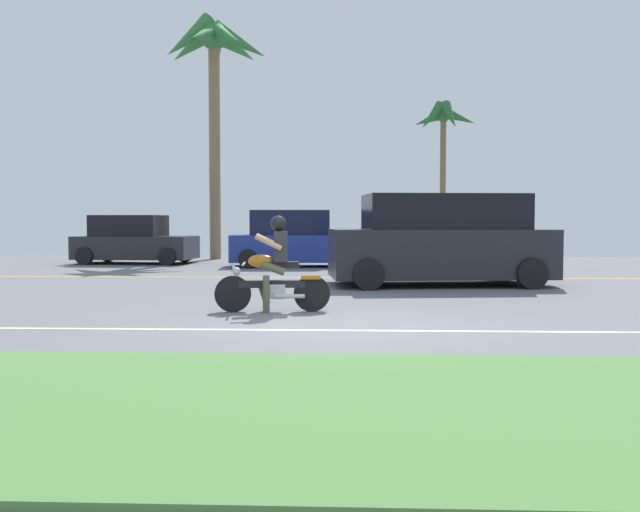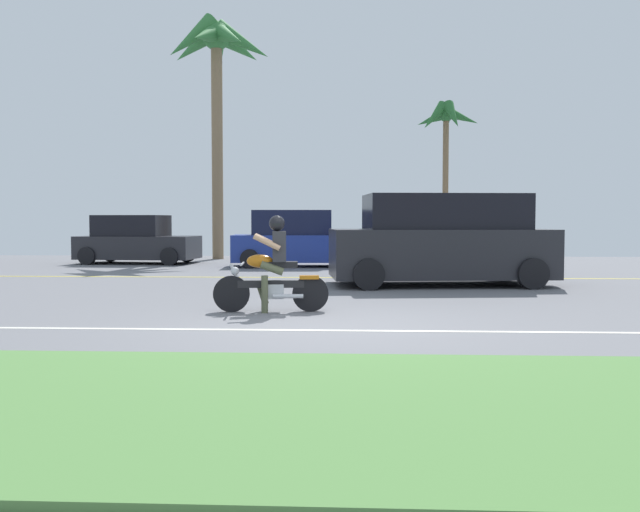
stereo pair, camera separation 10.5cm
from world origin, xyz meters
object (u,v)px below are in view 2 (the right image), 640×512
motorcyclist (272,271)px  palm_tree_0 (217,54)px  palm_tree_1 (446,128)px  parked_car_2 (460,243)px  parked_car_0 (136,241)px  parked_car_1 (298,241)px  suv_nearby (442,241)px

motorcyclist → palm_tree_0: size_ratio=0.20×
motorcyclist → palm_tree_1: (4.51, 14.99, 4.11)m
parked_car_2 → motorcyclist: bearing=-112.6°
parked_car_0 → parked_car_2: 10.29m
parked_car_1 → palm_tree_1: (4.98, 4.51, 3.95)m
parked_car_2 → palm_tree_0: size_ratio=0.47×
parked_car_1 → parked_car_2: 4.88m
motorcyclist → parked_car_1: parked_car_1 is taller
suv_nearby → parked_car_1: bearing=121.5°
palm_tree_0 → parked_car_2: bearing=-25.4°
motorcyclist → palm_tree_0: 16.31m
parked_car_0 → suv_nearby: bearing=-38.5°
palm_tree_0 → palm_tree_1: palm_tree_0 is taller
motorcyclist → parked_car_0: bearing=116.4°
suv_nearby → palm_tree_1: palm_tree_1 is taller
parked_car_2 → palm_tree_0: palm_tree_0 is taller
parked_car_2 → parked_car_1: bearing=-178.7°
parked_car_0 → parked_car_1: size_ratio=0.93×
parked_car_0 → parked_car_1: bearing=-12.9°
parked_car_1 → parked_car_2: (4.88, 0.11, -0.06)m
palm_tree_0 → parked_car_0: bearing=-128.4°
motorcyclist → palm_tree_1: palm_tree_1 is taller
parked_car_0 → parked_car_1: (5.34, -1.23, 0.06)m
parked_car_1 → motorcyclist: bearing=-87.4°
motorcyclist → suv_nearby: suv_nearby is taller
palm_tree_0 → suv_nearby: bearing=-55.3°
motorcyclist → parked_car_0: size_ratio=0.46×
parked_car_1 → palm_tree_0: 8.26m
suv_nearby → parked_car_0: suv_nearby is taller
parked_car_1 → palm_tree_1: size_ratio=0.73×
parked_car_0 → palm_tree_0: bearing=51.6°
suv_nearby → parked_car_0: bearing=141.5°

